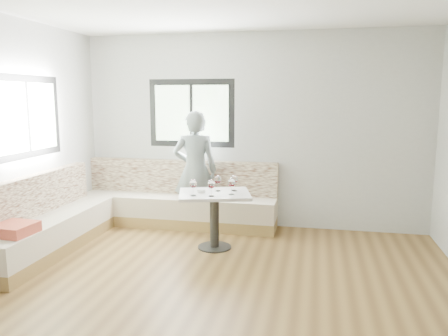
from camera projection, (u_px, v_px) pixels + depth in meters
The scene contains 10 objects.
room at pixel (204, 149), 4.00m from camera, with size 5.01×5.01×2.81m.
banquette at pixel (126, 212), 5.97m from camera, with size 2.90×2.80×0.95m.
table at pixel (214, 207), 5.44m from camera, with size 1.02×0.89×0.71m.
person at pixel (195, 170), 6.22m from camera, with size 0.62×0.41×1.70m, color slate.
olive_ramekin at pixel (201, 191), 5.41m from camera, with size 0.10×0.10×0.04m.
wine_glass_a at pixel (193, 184), 5.22m from camera, with size 0.09×0.09×0.21m.
wine_glass_b at pixel (211, 185), 5.19m from camera, with size 0.09×0.09×0.21m.
wine_glass_c at pixel (231, 183), 5.28m from camera, with size 0.09×0.09×0.21m.
wine_glass_d at pixel (218, 180), 5.49m from camera, with size 0.09×0.09×0.21m.
wine_glass_e at pixel (234, 180), 5.50m from camera, with size 0.09×0.09×0.21m.
Camera 1 is at (0.93, -3.77, 1.88)m, focal length 35.00 mm.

